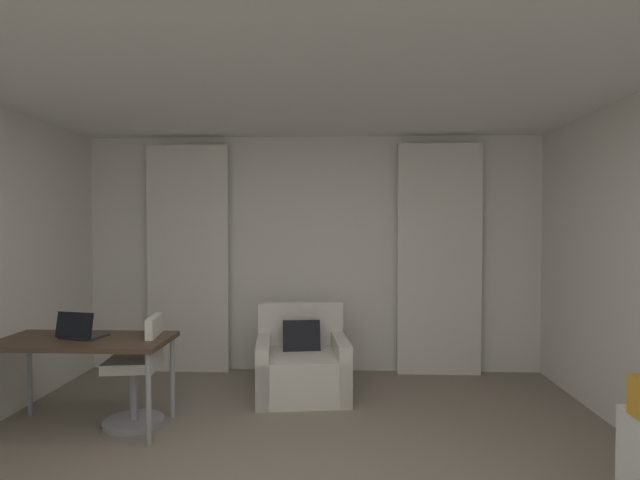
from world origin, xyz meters
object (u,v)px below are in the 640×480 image
at_px(armchair, 302,365).
at_px(laptop, 81,332).
at_px(desk, 84,346).
at_px(desk_chair, 138,376).

height_order(armchair, laptop, laptop).
relative_size(armchair, desk, 0.71).
xyz_separation_m(desk, laptop, (-0.03, 0.01, 0.11)).
bearing_deg(armchair, desk, -152.18).
xyz_separation_m(desk_chair, laptop, (-0.42, -0.09, 0.38)).
bearing_deg(armchair, laptop, -152.94).
bearing_deg(desk_chair, laptop, -168.19).
xyz_separation_m(armchair, desk, (-1.66, -0.88, 0.38)).
height_order(desk, laptop, laptop).
xyz_separation_m(armchair, desk_chair, (-1.27, -0.78, 0.11)).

